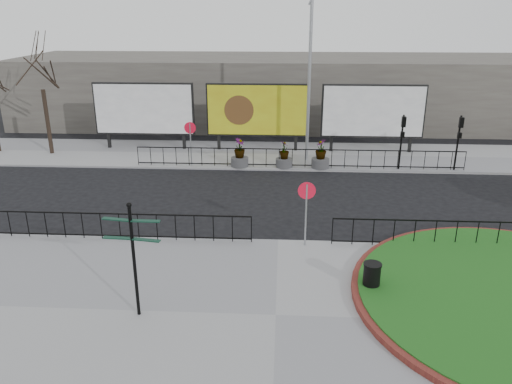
# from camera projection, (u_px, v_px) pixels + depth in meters

# --- Properties ---
(ground) EXTENTS (90.00, 90.00, 0.00)m
(ground) POSITION_uv_depth(u_px,v_px,m) (278.00, 242.00, 19.04)
(ground) COLOR black
(ground) RESTS_ON ground
(pavement_near) EXTENTS (30.00, 10.00, 0.12)m
(pavement_near) POSITION_uv_depth(u_px,v_px,m) (276.00, 317.00, 14.33)
(pavement_near) COLOR gray
(pavement_near) RESTS_ON ground
(pavement_far) EXTENTS (44.00, 6.00, 0.12)m
(pavement_far) POSITION_uv_depth(u_px,v_px,m) (281.00, 155.00, 30.27)
(pavement_far) COLOR gray
(pavement_far) RESTS_ON ground
(railing_near_left) EXTENTS (10.00, 0.10, 1.10)m
(railing_near_left) POSITION_uv_depth(u_px,v_px,m) (120.00, 226.00, 18.84)
(railing_near_left) COLOR black
(railing_near_left) RESTS_ON pavement_near
(railing_near_right) EXTENTS (9.00, 0.10, 1.10)m
(railing_near_right) POSITION_uv_depth(u_px,v_px,m) (456.00, 234.00, 18.19)
(railing_near_right) COLOR black
(railing_near_right) RESTS_ON pavement_near
(railing_far) EXTENTS (18.00, 0.10, 1.10)m
(railing_far) POSITION_uv_depth(u_px,v_px,m) (299.00, 158.00, 27.48)
(railing_far) COLOR black
(railing_far) RESTS_ON pavement_far
(speed_sign_far) EXTENTS (0.64, 0.07, 2.47)m
(speed_sign_far) POSITION_uv_depth(u_px,v_px,m) (190.00, 134.00, 27.46)
(speed_sign_far) COLOR gray
(speed_sign_far) RESTS_ON pavement_far
(speed_sign_near) EXTENTS (0.64, 0.07, 2.47)m
(speed_sign_near) POSITION_uv_depth(u_px,v_px,m) (306.00, 200.00, 17.96)
(speed_sign_near) COLOR gray
(speed_sign_near) RESTS_ON pavement_near
(billboard_left) EXTENTS (6.20, 0.31, 4.10)m
(billboard_left) POSITION_uv_depth(u_px,v_px,m) (144.00, 109.00, 30.75)
(billboard_left) COLOR black
(billboard_left) RESTS_ON pavement_far
(billboard_mid) EXTENTS (6.20, 0.31, 4.10)m
(billboard_mid) POSITION_uv_depth(u_px,v_px,m) (257.00, 110.00, 30.39)
(billboard_mid) COLOR black
(billboard_mid) RESTS_ON pavement_far
(billboard_right) EXTENTS (6.20, 0.31, 4.10)m
(billboard_right) POSITION_uv_depth(u_px,v_px,m) (373.00, 112.00, 30.02)
(billboard_right) COLOR black
(billboard_right) RESTS_ON pavement_far
(lamp_post) EXTENTS (0.74, 0.18, 9.23)m
(lamp_post) POSITION_uv_depth(u_px,v_px,m) (309.00, 78.00, 27.62)
(lamp_post) COLOR gray
(lamp_post) RESTS_ON pavement_far
(signal_pole_a) EXTENTS (0.22, 0.26, 3.00)m
(signal_pole_a) POSITION_uv_depth(u_px,v_px,m) (402.00, 134.00, 26.73)
(signal_pole_a) COLOR black
(signal_pole_a) RESTS_ON pavement_far
(signal_pole_b) EXTENTS (0.22, 0.26, 3.00)m
(signal_pole_b) POSITION_uv_depth(u_px,v_px,m) (459.00, 135.00, 26.58)
(signal_pole_b) COLOR black
(signal_pole_b) RESTS_ON pavement_far
(tree_left) EXTENTS (2.00, 2.00, 7.00)m
(tree_left) POSITION_uv_depth(u_px,v_px,m) (44.00, 96.00, 29.31)
(tree_left) COLOR #2D2119
(tree_left) RESTS_ON pavement_far
(building_backdrop) EXTENTS (40.00, 10.00, 5.00)m
(building_backdrop) POSITION_uv_depth(u_px,v_px,m) (283.00, 90.00, 38.81)
(building_backdrop) COLOR #625E56
(building_backdrop) RESTS_ON ground
(fingerpost_sign) EXTENTS (1.62, 0.39, 3.45)m
(fingerpost_sign) POSITION_uv_depth(u_px,v_px,m) (133.00, 249.00, 13.63)
(fingerpost_sign) COLOR black
(fingerpost_sign) RESTS_ON pavement_near
(litter_bin) EXTENTS (0.57, 0.57, 0.94)m
(litter_bin) POSITION_uv_depth(u_px,v_px,m) (372.00, 277.00, 15.40)
(litter_bin) COLOR black
(litter_bin) RESTS_ON pavement_near
(planter_a) EXTENTS (0.97, 0.97, 1.59)m
(planter_a) POSITION_uv_depth(u_px,v_px,m) (240.00, 156.00, 27.72)
(planter_a) COLOR #4C4C4F
(planter_a) RESTS_ON pavement_far
(planter_b) EXTENTS (0.93, 0.93, 1.48)m
(planter_b) POSITION_uv_depth(u_px,v_px,m) (284.00, 157.00, 27.61)
(planter_b) COLOR #4C4C4F
(planter_b) RESTS_ON pavement_far
(planter_c) EXTENTS (0.99, 0.99, 1.60)m
(planter_c) POSITION_uv_depth(u_px,v_px,m) (321.00, 157.00, 27.49)
(planter_c) COLOR #4C4C4F
(planter_c) RESTS_ON pavement_far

